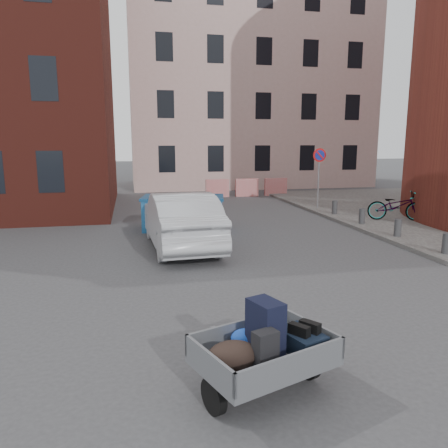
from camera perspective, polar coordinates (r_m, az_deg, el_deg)
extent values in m
plane|color=#38383A|center=(9.46, 2.13, -8.33)|extent=(120.00, 120.00, 0.00)
cube|color=#C7A299|center=(31.98, 2.99, 17.85)|extent=(16.00, 8.00, 14.00)
cylinder|color=gray|center=(20.00, 12.23, 5.78)|extent=(0.07, 0.07, 2.60)
cylinder|color=red|center=(19.92, 12.38, 8.78)|extent=(0.60, 0.03, 0.60)
cylinder|color=navy|center=(19.90, 12.40, 8.78)|extent=(0.44, 0.03, 0.44)
cylinder|color=#3A3A3D|center=(13.12, 27.06, -2.29)|extent=(0.22, 0.22, 0.55)
cylinder|color=#3A3A3D|center=(14.84, 21.75, -0.45)|extent=(0.22, 0.22, 0.55)
cylinder|color=#3A3A3D|center=(16.68, 17.58, 0.99)|extent=(0.22, 0.22, 0.55)
cylinder|color=#3A3A3D|center=(18.59, 14.25, 2.14)|extent=(0.22, 0.22, 0.55)
cube|color=red|center=(24.26, -0.86, 4.70)|extent=(1.30, 0.18, 1.00)
cube|color=red|center=(24.65, 3.03, 4.78)|extent=(1.30, 0.18, 1.00)
cube|color=red|center=(25.15, 6.79, 4.84)|extent=(1.30, 0.18, 1.00)
cylinder|color=black|center=(5.39, -1.35, -21.54)|extent=(0.24, 0.45, 0.44)
cylinder|color=black|center=(6.15, 10.81, -17.36)|extent=(0.24, 0.45, 0.44)
cube|color=slate|center=(5.62, 5.25, -17.30)|extent=(1.88, 1.58, 0.08)
cube|color=slate|center=(5.15, -1.97, -17.78)|extent=(0.41, 1.05, 0.28)
cube|color=slate|center=(6.00, 11.39, -13.65)|extent=(0.41, 1.05, 0.28)
cube|color=slate|center=(5.93, 2.09, -13.77)|extent=(1.52, 0.58, 0.28)
cube|color=slate|center=(5.18, 9.02, -17.76)|extent=(1.52, 0.58, 0.28)
cube|color=slate|center=(6.31, 0.12, -14.57)|extent=(0.31, 0.69, 0.06)
cube|color=black|center=(5.51, 5.43, -13.38)|extent=(0.44, 0.53, 0.70)
cube|color=black|center=(5.77, 9.99, -14.82)|extent=(0.58, 0.70, 0.25)
ellipsoid|color=black|center=(5.23, 1.08, -16.84)|extent=(0.69, 0.54, 0.36)
cube|color=black|center=(5.22, 5.40, -16.19)|extent=(0.32, 0.26, 0.48)
ellipsoid|color=blue|center=(5.78, 2.70, -14.69)|extent=(0.44, 0.41, 0.24)
cube|color=black|center=(5.61, 9.79, -13.46)|extent=(0.24, 0.28, 0.13)
cube|color=black|center=(5.72, 11.16, -13.01)|extent=(0.24, 0.28, 0.13)
cube|color=#205F9C|center=(15.48, -5.33, 1.29)|extent=(2.95, 1.88, 1.09)
cube|color=navy|center=(15.39, -5.37, 3.46)|extent=(3.06, 1.98, 0.09)
imported|color=#B8BAC0|center=(12.87, -5.68, 0.55)|extent=(2.00, 5.05, 1.63)
imported|color=black|center=(17.79, 21.58, 2.23)|extent=(2.22, 1.45, 1.10)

